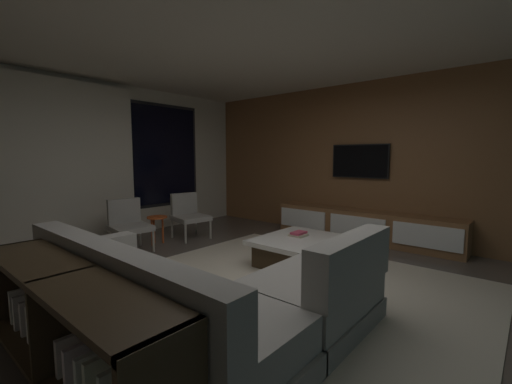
% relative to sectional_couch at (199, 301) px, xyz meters
% --- Properties ---
extents(floor, '(9.20, 9.20, 0.00)m').
position_rel_sectional_couch_xyz_m(floor, '(0.95, 0.13, -0.29)').
color(floor, '#564C44').
extents(back_wall_with_window, '(6.60, 0.30, 2.70)m').
position_rel_sectional_couch_xyz_m(back_wall_with_window, '(0.89, 3.74, 1.05)').
color(back_wall_with_window, beige).
rests_on(back_wall_with_window, floor).
extents(media_wall, '(0.12, 7.80, 2.70)m').
position_rel_sectional_couch_xyz_m(media_wall, '(4.01, 0.13, 1.06)').
color(media_wall, brown).
rests_on(media_wall, floor).
extents(ceiling, '(8.20, 8.20, 0.00)m').
position_rel_sectional_couch_xyz_m(ceiling, '(0.95, 0.13, 2.41)').
color(ceiling, beige).
extents(area_rug, '(3.20, 3.80, 0.01)m').
position_rel_sectional_couch_xyz_m(area_rug, '(1.30, 0.03, -0.28)').
color(area_rug, beige).
rests_on(area_rug, floor).
extents(sectional_couch, '(1.98, 2.50, 0.82)m').
position_rel_sectional_couch_xyz_m(sectional_couch, '(0.00, 0.00, 0.00)').
color(sectional_couch, gray).
rests_on(sectional_couch, floor).
extents(coffee_table, '(1.16, 1.16, 0.36)m').
position_rel_sectional_couch_xyz_m(coffee_table, '(1.99, 0.26, -0.10)').
color(coffee_table, '#382919').
rests_on(coffee_table, floor).
extents(book_stack_on_coffee_table, '(0.22, 0.21, 0.06)m').
position_rel_sectional_couch_xyz_m(book_stack_on_coffee_table, '(2.07, 0.43, 0.10)').
color(book_stack_on_coffee_table, '#B4A78A').
rests_on(book_stack_on_coffee_table, coffee_table).
extents(accent_chair_near_window, '(0.63, 0.64, 0.78)m').
position_rel_sectional_couch_xyz_m(accent_chair_near_window, '(1.98, 2.67, 0.14)').
color(accent_chair_near_window, '#B2ADA0').
rests_on(accent_chair_near_window, floor).
extents(accent_chair_by_curtain, '(0.61, 0.63, 0.78)m').
position_rel_sectional_couch_xyz_m(accent_chair_by_curtain, '(0.88, 2.71, 0.14)').
color(accent_chair_by_curtain, '#B2ADA0').
rests_on(accent_chair_by_curtain, floor).
extents(side_stool, '(0.32, 0.32, 0.46)m').
position_rel_sectional_couch_xyz_m(side_stool, '(1.35, 2.69, 0.08)').
color(side_stool, '#BF4C1E').
rests_on(side_stool, floor).
extents(media_console, '(0.46, 3.10, 0.52)m').
position_rel_sectional_couch_xyz_m(media_console, '(3.73, 0.18, -0.04)').
color(media_console, brown).
rests_on(media_console, floor).
extents(mounted_tv, '(0.05, 1.00, 0.58)m').
position_rel_sectional_couch_xyz_m(mounted_tv, '(3.91, 0.38, 1.06)').
color(mounted_tv, black).
extents(console_table_behind_couch, '(0.40, 2.10, 0.74)m').
position_rel_sectional_couch_xyz_m(console_table_behind_couch, '(-0.91, 0.13, 0.12)').
color(console_table_behind_couch, '#382919').
rests_on(console_table_behind_couch, floor).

